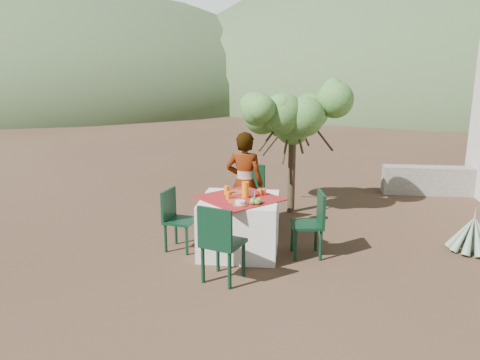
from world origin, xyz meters
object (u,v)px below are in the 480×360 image
Objects in this scene: chair_far at (248,192)px; juice_pitcher at (245,190)px; chair_near at (220,240)px; person at (245,184)px; chair_right at (312,221)px; shrub_tree at (297,122)px; agave at (473,234)px; chair_left at (176,217)px; table at (240,225)px.

chair_far is 1.12m from juice_pitcher.
juice_pitcher is at bearing -80.54° from chair_near.
chair_near is 1.71m from person.
shrub_tree reaches higher than chair_right.
agave is at bearing -176.33° from person.
chair_right is at bearing -3.50° from juice_pitcher.
chair_far is at bearing -27.19° from chair_left.
agave is at bearing 6.89° from table.
agave is (2.18, 0.42, -0.25)m from chair_right.
agave is at bearing -137.19° from chair_near.
agave is at bearing 2.92° from chair_far.
chair_near is at bearing -78.04° from chair_far.
table is 0.81m from person.
chair_far is 2.06m from chair_near.
person is 0.79× the size of shrub_tree.
juice_pitcher is (-0.90, 0.05, 0.38)m from chair_right.
person reaches higher than chair_left.
juice_pitcher is (0.06, -1.07, 0.33)m from chair_far.
juice_pitcher is (0.08, 0.01, 0.49)m from table.
person is (-0.02, -0.37, 0.23)m from chair_far.
person is 2.19× the size of agave.
juice_pitcher is at bearing -173.18° from agave.
table is 1.38× the size of chair_near.
chair_right is at bearing -78.90° from chair_left.
chair_far is 1.48m from chair_right.
chair_right is (0.97, -0.04, 0.11)m from table.
shrub_tree is at bearing -27.89° from chair_left.
shrub_tree is at bearing 70.99° from juice_pitcher.
chair_left is 4.06m from agave.
chair_right is 0.98m from juice_pitcher.
table is at bearing -100.59° from chair_right.
person is (-0.98, 0.75, 0.29)m from chair_right.
shrub_tree reaches higher than table.
juice_pitcher is (-3.08, -0.37, 0.63)m from agave.
table is at bearing -75.28° from chair_far.
chair_left is at bearing -178.14° from juice_pitcher.
table is at bearing -76.23° from chair_near.
chair_right is at bearing -34.01° from chair_far.
chair_right is (0.96, -1.12, -0.05)m from chair_far.
chair_left is 1.17m from person.
person is at bearing -38.20° from chair_left.
chair_right reaches higher than agave.
chair_near is (-0.12, -2.05, -0.02)m from chair_far.
chair_far reaches higher than agave.
chair_far is 0.44m from person.
chair_far is 1.11× the size of chair_right.
chair_right is 0.44× the size of shrub_tree.
table is 1.55× the size of chair_left.
juice_pitcher is (-0.66, -1.91, -0.69)m from shrub_tree.
shrub_tree is (-0.24, 1.96, 1.07)m from chair_right.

